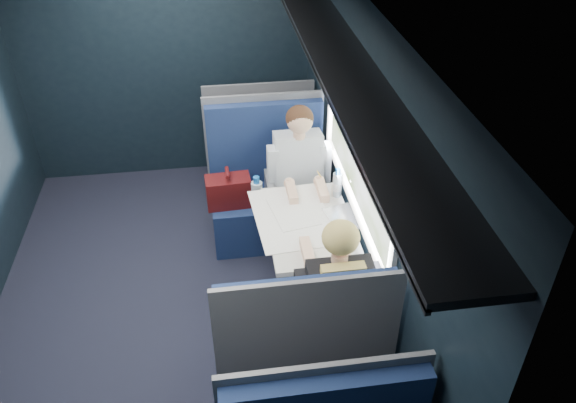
{
  "coord_description": "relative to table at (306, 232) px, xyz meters",
  "views": [
    {
      "loc": [
        0.45,
        -3.19,
        3.26
      ],
      "look_at": [
        0.9,
        0.0,
        0.95
      ],
      "focal_mm": 35.0,
      "sensor_mm": 36.0,
      "label": 1
    }
  ],
  "objects": [
    {
      "name": "woman",
      "position": [
        0.07,
        -0.71,
        0.06
      ],
      "size": [
        0.53,
        0.56,
        1.32
      ],
      "color": "black",
      "rests_on": "ground"
    },
    {
      "name": "ground",
      "position": [
        -1.03,
        0.0,
        -0.67
      ],
      "size": [
        2.8,
        4.2,
        0.01
      ],
      "primitive_type": "cube",
      "color": "black"
    },
    {
      "name": "bottle_small",
      "position": [
        0.3,
        0.32,
        0.18
      ],
      "size": [
        0.07,
        0.07,
        0.24
      ],
      "color": "silver",
      "rests_on": "table"
    },
    {
      "name": "seat_bay_far",
      "position": [
        -0.18,
        -0.87,
        -0.25
      ],
      "size": [
        1.04,
        0.62,
        1.26
      ],
      "color": "#0E1A3E",
      "rests_on": "ground"
    },
    {
      "name": "cup",
      "position": [
        0.3,
        0.33,
        0.13
      ],
      "size": [
        0.08,
        0.08,
        0.1
      ],
      "primitive_type": "cylinder",
      "color": "white",
      "rests_on": "table"
    },
    {
      "name": "papers",
      "position": [
        -0.09,
        0.09,
        0.08
      ],
      "size": [
        0.6,
        0.82,
        0.01
      ],
      "primitive_type": "cube",
      "rotation": [
        0.0,
        0.0,
        0.08
      ],
      "color": "white",
      "rests_on": "table"
    },
    {
      "name": "room_shell",
      "position": [
        -1.01,
        0.0,
        0.81
      ],
      "size": [
        3.0,
        4.4,
        2.4
      ],
      "color": "black",
      "rests_on": "ground"
    },
    {
      "name": "laptop",
      "position": [
        0.35,
        0.01,
        0.14
      ],
      "size": [
        0.31,
        0.37,
        0.24
      ],
      "color": "silver",
      "rests_on": "table"
    },
    {
      "name": "man",
      "position": [
        0.07,
        0.7,
        0.06
      ],
      "size": [
        0.53,
        0.56,
        1.32
      ],
      "color": "black",
      "rests_on": "ground"
    },
    {
      "name": "seat_row_front",
      "position": [
        -0.18,
        1.8,
        -0.25
      ],
      "size": [
        1.04,
        0.51,
        1.16
      ],
      "color": "#0E1A3E",
      "rests_on": "ground"
    },
    {
      "name": "seat_bay_near",
      "position": [
        -0.2,
        0.86,
        -0.24
      ],
      "size": [
        1.06,
        0.62,
        1.26
      ],
      "color": "#0E1A3E",
      "rests_on": "ground"
    },
    {
      "name": "table",
      "position": [
        0.0,
        0.0,
        0.0
      ],
      "size": [
        0.62,
        1.0,
        0.74
      ],
      "color": "#54565E",
      "rests_on": "ground"
    }
  ]
}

